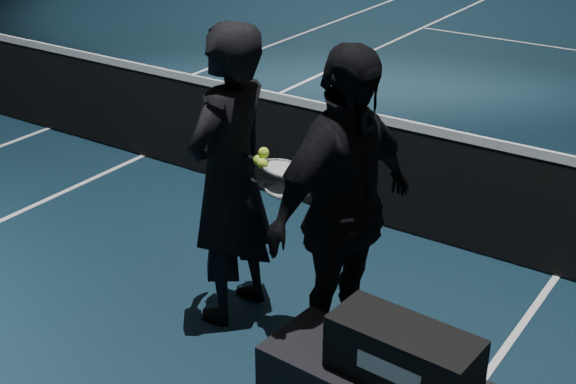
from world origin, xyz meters
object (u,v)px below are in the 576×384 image
player_b (343,213)px  player_a (229,177)px  racket_lower (287,191)px  tennis_balls (261,159)px  racket_upper (284,169)px  racket_bag (403,354)px

player_b → player_a: bearing=97.7°
player_a → player_b: same height
racket_lower → tennis_balls: tennis_balls is taller
tennis_balls → racket_lower: bearing=-3.7°
player_a → tennis_balls: bearing=89.1°
player_a → tennis_balls: 0.32m
racket_upper → racket_bag: bearing=-29.3°
racket_upper → tennis_balls: size_ratio=5.67×
player_a → racket_lower: bearing=88.0°
racket_lower → racket_upper: bearing=141.3°
player_a → racket_bag: bearing=70.0°
player_b → tennis_balls: 0.62m
player_b → racket_upper: player_b is taller
racket_lower → racket_upper: size_ratio=1.00×
racket_bag → tennis_balls: bearing=159.9°
racket_lower → player_a: bearing=180.0°
player_b → racket_lower: size_ratio=2.92×
player_b → racket_upper: 0.47m
player_a → racket_upper: size_ratio=2.92×
racket_upper → player_a: bearing=-178.3°
racket_lower → racket_upper: (-0.05, 0.04, 0.12)m
player_b → tennis_balls: (-0.59, 0.03, 0.19)m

